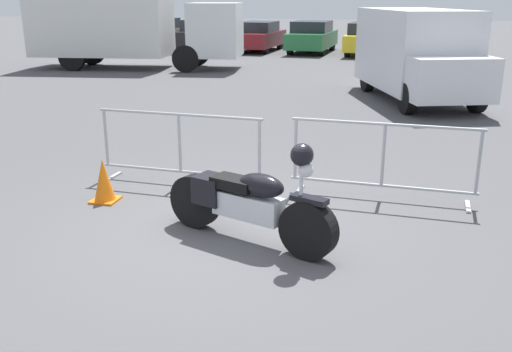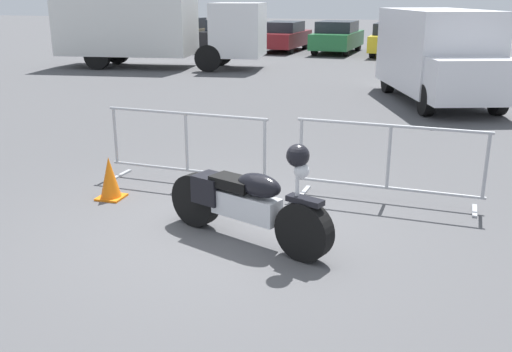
{
  "view_description": "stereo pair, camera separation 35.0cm",
  "coord_description": "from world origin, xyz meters",
  "px_view_note": "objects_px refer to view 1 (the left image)",
  "views": [
    {
      "loc": [
        1.72,
        -5.91,
        2.68
      ],
      "look_at": [
        0.3,
        0.28,
        0.65
      ],
      "focal_mm": 40.0,
      "sensor_mm": 36.0,
      "label": 1
    },
    {
      "loc": [
        2.06,
        -5.83,
        2.68
      ],
      "look_at": [
        0.3,
        0.28,
        0.65
      ],
      "focal_mm": 40.0,
      "sensor_mm": 36.0,
      "label": 2
    }
  ],
  "objects_px": {
    "box_truck": "(125,24)",
    "parked_car_tan": "(157,34)",
    "pedestrian": "(372,40)",
    "motorcycle": "(248,202)",
    "crowd_barrier_near": "(180,148)",
    "parked_car_yellow": "(368,38)",
    "parked_car_white": "(105,34)",
    "traffic_cone": "(104,181)",
    "parked_car_black": "(206,35)",
    "delivery_van": "(417,52)",
    "crowd_barrier_far": "(383,160)",
    "parked_car_maroon": "(259,36)",
    "parked_car_green": "(312,37)"
  },
  "relations": [
    {
      "from": "box_truck",
      "to": "parked_car_tan",
      "type": "height_order",
      "value": "box_truck"
    },
    {
      "from": "parked_car_tan",
      "to": "pedestrian",
      "type": "distance_m",
      "value": 11.48
    },
    {
      "from": "motorcycle",
      "to": "crowd_barrier_near",
      "type": "height_order",
      "value": "motorcycle"
    },
    {
      "from": "motorcycle",
      "to": "parked_car_yellow",
      "type": "xyz_separation_m",
      "value": [
        0.43,
        21.54,
        0.26
      ]
    },
    {
      "from": "parked_car_white",
      "to": "crowd_barrier_near",
      "type": "bearing_deg",
      "value": -146.54
    },
    {
      "from": "box_truck",
      "to": "traffic_cone",
      "type": "bearing_deg",
      "value": -73.17
    },
    {
      "from": "motorcycle",
      "to": "traffic_cone",
      "type": "height_order",
      "value": "motorcycle"
    },
    {
      "from": "box_truck",
      "to": "parked_car_black",
      "type": "relative_size",
      "value": 1.74
    },
    {
      "from": "parked_car_white",
      "to": "parked_car_yellow",
      "type": "height_order",
      "value": "parked_car_white"
    },
    {
      "from": "parked_car_yellow",
      "to": "traffic_cone",
      "type": "height_order",
      "value": "parked_car_yellow"
    },
    {
      "from": "box_truck",
      "to": "parked_car_yellow",
      "type": "height_order",
      "value": "box_truck"
    },
    {
      "from": "delivery_van",
      "to": "parked_car_black",
      "type": "relative_size",
      "value": 1.18
    },
    {
      "from": "crowd_barrier_far",
      "to": "parked_car_tan",
      "type": "xyz_separation_m",
      "value": [
        -11.53,
        20.29,
        0.21
      ]
    },
    {
      "from": "box_truck",
      "to": "parked_car_maroon",
      "type": "distance_m",
      "value": 8.47
    },
    {
      "from": "crowd_barrier_near",
      "to": "parked_car_green",
      "type": "xyz_separation_m",
      "value": [
        -0.76,
        20.21,
        0.19
      ]
    },
    {
      "from": "box_truck",
      "to": "parked_car_yellow",
      "type": "distance_m",
      "value": 11.23
    },
    {
      "from": "delivery_van",
      "to": "parked_car_yellow",
      "type": "distance_m",
      "value": 11.79
    },
    {
      "from": "motorcycle",
      "to": "parked_car_yellow",
      "type": "distance_m",
      "value": 21.54
    },
    {
      "from": "parked_car_white",
      "to": "motorcycle",
      "type": "bearing_deg",
      "value": -145.65
    },
    {
      "from": "parked_car_maroon",
      "to": "pedestrian",
      "type": "bearing_deg",
      "value": -121.91
    },
    {
      "from": "delivery_van",
      "to": "parked_car_white",
      "type": "xyz_separation_m",
      "value": [
        -14.85,
        11.66,
        -0.48
      ]
    },
    {
      "from": "parked_car_white",
      "to": "pedestrian",
      "type": "bearing_deg",
      "value": -100.36
    },
    {
      "from": "crowd_barrier_far",
      "to": "traffic_cone",
      "type": "xyz_separation_m",
      "value": [
        -3.64,
        -0.91,
        -0.27
      ]
    },
    {
      "from": "crowd_barrier_near",
      "to": "parked_car_yellow",
      "type": "bearing_deg",
      "value": 84.59
    },
    {
      "from": "parked_car_yellow",
      "to": "traffic_cone",
      "type": "bearing_deg",
      "value": 176.54
    },
    {
      "from": "motorcycle",
      "to": "pedestrian",
      "type": "xyz_separation_m",
      "value": [
        0.71,
        18.16,
        0.45
      ]
    },
    {
      "from": "parked_car_white",
      "to": "parked_car_tan",
      "type": "xyz_separation_m",
      "value": [
        2.63,
        0.49,
        0.01
      ]
    },
    {
      "from": "parked_car_black",
      "to": "pedestrian",
      "type": "xyz_separation_m",
      "value": [
        8.18,
        -3.65,
        0.16
      ]
    },
    {
      "from": "crowd_barrier_far",
      "to": "parked_car_maroon",
      "type": "relative_size",
      "value": 0.59
    },
    {
      "from": "delivery_van",
      "to": "parked_car_maroon",
      "type": "height_order",
      "value": "delivery_van"
    },
    {
      "from": "crowd_barrier_near",
      "to": "crowd_barrier_far",
      "type": "distance_m",
      "value": 2.88
    },
    {
      "from": "traffic_cone",
      "to": "crowd_barrier_near",
      "type": "bearing_deg",
      "value": 50.2
    },
    {
      "from": "parked_car_black",
      "to": "pedestrian",
      "type": "distance_m",
      "value": 8.95
    },
    {
      "from": "crowd_barrier_near",
      "to": "parked_car_yellow",
      "type": "distance_m",
      "value": 19.88
    },
    {
      "from": "crowd_barrier_near",
      "to": "parked_car_white",
      "type": "xyz_separation_m",
      "value": [
        -11.28,
        19.8,
        0.2
      ]
    },
    {
      "from": "parked_car_white",
      "to": "parked_car_yellow",
      "type": "relative_size",
      "value": 1.04
    },
    {
      "from": "parked_car_maroon",
      "to": "delivery_van",
      "type": "bearing_deg",
      "value": -146.64
    },
    {
      "from": "crowd_barrier_near",
      "to": "pedestrian",
      "type": "bearing_deg",
      "value": 82.52
    },
    {
      "from": "motorcycle",
      "to": "parked_car_maroon",
      "type": "bearing_deg",
      "value": 123.93
    },
    {
      "from": "parked_car_white",
      "to": "parked_car_green",
      "type": "relative_size",
      "value": 1.02
    },
    {
      "from": "motorcycle",
      "to": "parked_car_white",
      "type": "xyz_separation_m",
      "value": [
        -12.72,
        21.54,
        0.29
      ]
    },
    {
      "from": "motorcycle",
      "to": "pedestrian",
      "type": "bearing_deg",
      "value": 109.37
    },
    {
      "from": "motorcycle",
      "to": "pedestrian",
      "type": "relative_size",
      "value": 1.25
    },
    {
      "from": "parked_car_yellow",
      "to": "pedestrian",
      "type": "height_order",
      "value": "pedestrian"
    },
    {
      "from": "box_truck",
      "to": "parked_car_black",
      "type": "xyz_separation_m",
      "value": [
        0.75,
        7.38,
        -0.87
      ]
    },
    {
      "from": "delivery_van",
      "to": "parked_car_green",
      "type": "bearing_deg",
      "value": -178.97
    },
    {
      "from": "parked_car_tan",
      "to": "traffic_cone",
      "type": "xyz_separation_m",
      "value": [
        7.89,
        -21.2,
        -0.48
      ]
    },
    {
      "from": "box_truck",
      "to": "parked_car_tan",
      "type": "xyz_separation_m",
      "value": [
        -1.88,
        7.61,
        -0.86
      ]
    },
    {
      "from": "parked_car_green",
      "to": "traffic_cone",
      "type": "xyz_separation_m",
      "value": [
        -0.0,
        -21.12,
        -0.46
      ]
    },
    {
      "from": "crowd_barrier_near",
      "to": "parked_car_green",
      "type": "bearing_deg",
      "value": 92.15
    }
  ]
}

